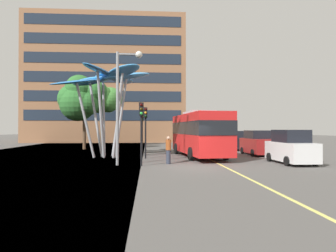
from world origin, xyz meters
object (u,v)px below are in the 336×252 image
Objects in this scene: pedestrian at (168,150)px; car_parked_near at (291,148)px; traffic_light_kerb_near at (141,120)px; street_lamp at (124,92)px; red_bus at (199,132)px; car_side_street at (223,139)px; traffic_light_kerb_far at (146,122)px; car_parked_far at (239,141)px; leaf_sculpture at (105,82)px; car_parked_mid at (257,143)px; traffic_light_island_mid at (142,124)px.

car_parked_near is at bearing -2.19° from pedestrian.
street_lamp is (-1.13, 0.65, 1.82)m from traffic_light_kerb_near.
car_parked_near is 11.46m from street_lamp.
red_bus is 7.35m from traffic_light_kerb_near.
street_lamp is (-5.65, -5.09, 2.59)m from red_bus.
red_bus is 2.33× the size of car_parked_near.
traffic_light_kerb_near is 2.79m from pedestrian.
car_side_street is at bearing 65.36° from pedestrian.
traffic_light_kerb_far is at bearing 87.29° from traffic_light_kerb_near.
traffic_light_kerb_near is at bearing -127.15° from car_parked_far.
leaf_sculpture is at bearing 133.38° from pedestrian.
car_parked_far is (0.36, 6.41, -0.04)m from car_parked_mid.
traffic_light_island_mid is at bearing 132.69° from car_parked_near.
car_parked_near is at bearing -22.70° from leaf_sculpture.
traffic_light_kerb_far is at bearing -86.80° from traffic_light_island_mid.
traffic_light_kerb_near is 11.59m from traffic_light_island_mid.
traffic_light_kerb_far reaches higher than traffic_light_island_mid.
traffic_light_kerb_near is at bearing -146.96° from pedestrian.
traffic_light_kerb_near reaches higher than red_bus.
car_parked_near is at bearing 0.88° from street_lamp.
red_bus is at bearing 42.02° from street_lamp.
car_side_street is (0.23, 18.33, -0.08)m from car_parked_near.
car_parked_near reaches higher than car_side_street.
leaf_sculpture reaches higher than car_parked_mid.
traffic_light_kerb_near is 0.95× the size of car_parked_far.
traffic_light_island_mid is 12.80m from car_side_street.
red_bus is 1.39× the size of street_lamp.
traffic_light_kerb_near is 0.54× the size of street_lamp.
leaf_sculpture is at bearing -135.15° from car_side_street.
traffic_light_kerb_near is (3.05, -6.17, -3.28)m from leaf_sculpture.
traffic_light_kerb_near is at bearing -128.25° from red_bus.
leaf_sculpture is 1.10× the size of street_lamp.
traffic_light_island_mid is 2.17× the size of pedestrian.
car_side_street is 2.40× the size of pedestrian.
traffic_light_island_mid is 14.76m from car_parked_near.
street_lamp is 4.71m from pedestrian.
car_side_street reaches higher than pedestrian.
car_parked_mid is 6.42m from car_parked_far.
leaf_sculpture is at bearing 154.33° from traffic_light_kerb_far.
traffic_light_kerb_near is 21.67m from car_side_street.
pedestrian is (-8.21, -6.05, -0.11)m from car_parked_mid.
red_bus is 1.26× the size of leaf_sculpture.
street_lamp is 4.01× the size of pedestrian.
traffic_light_kerb_far reaches higher than car_parked_far.
car_parked_near reaches higher than car_parked_mid.
traffic_light_kerb_far reaches higher than car_parked_mid.
leaf_sculpture reaches higher than traffic_light_kerb_far.
traffic_light_island_mid is 0.90× the size of car_side_street.
pedestrian is at bearing -79.72° from traffic_light_island_mid.
traffic_light_island_mid is (2.88, 5.41, -3.26)m from leaf_sculpture.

